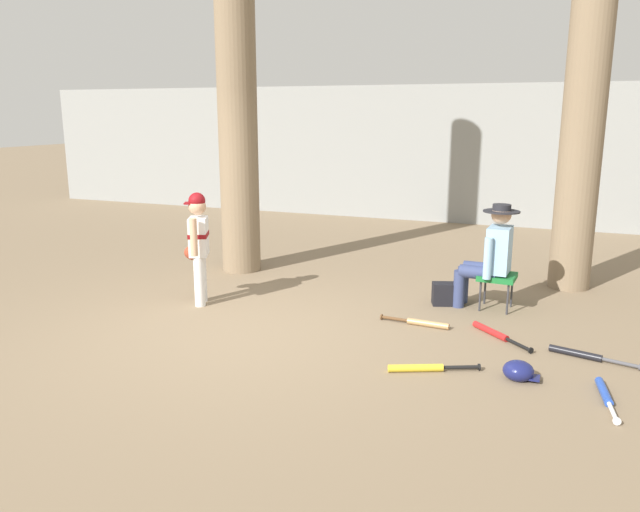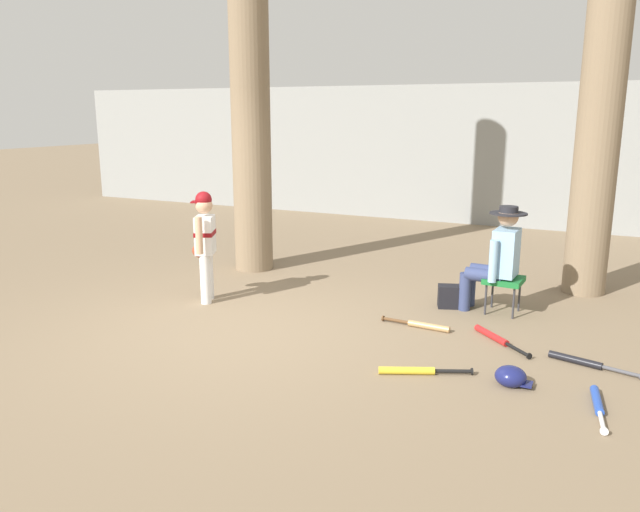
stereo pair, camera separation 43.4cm
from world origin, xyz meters
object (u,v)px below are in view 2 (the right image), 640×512
at_px(bat_red_barrel, 495,337).
at_px(batting_helmet_navy, 511,377).
at_px(bat_yellow_trainer, 414,371).
at_px(young_ballplayer, 205,239).
at_px(handbag_beside_stool, 453,297).
at_px(tree_near_player, 250,89).
at_px(seated_spectator, 496,256).
at_px(folding_stool, 504,281).
at_px(bat_wood_tan, 423,325).
at_px(bat_black_composite, 582,362).
at_px(tree_behind_spectator, 600,115).
at_px(bat_blue_youth, 598,404).

bearing_deg(bat_red_barrel, batting_helmet_navy, -73.06).
height_order(bat_yellow_trainer, bat_red_barrel, same).
bearing_deg(bat_yellow_trainer, young_ballplayer, 160.86).
height_order(young_ballplayer, handbag_beside_stool, young_ballplayer).
distance_m(tree_near_player, bat_red_barrel, 4.63).
xyz_separation_m(seated_spectator, bat_yellow_trainer, (-0.29, -2.04, -0.61)).
relative_size(folding_stool, bat_wood_tan, 0.57).
height_order(young_ballplayer, batting_helmet_navy, young_ballplayer).
xyz_separation_m(bat_black_composite, bat_wood_tan, (-1.55, 0.33, -0.00)).
height_order(seated_spectator, bat_black_composite, seated_spectator).
xyz_separation_m(seated_spectator, handbag_beside_stool, (-0.44, -0.05, -0.51)).
height_order(bat_yellow_trainer, batting_helmet_navy, batting_helmet_navy).
relative_size(tree_behind_spectator, seated_spectator, 4.31).
height_order(young_ballplayer, bat_yellow_trainer, young_ballplayer).
distance_m(tree_behind_spectator, bat_blue_youth, 3.95).
bearing_deg(bat_red_barrel, bat_yellow_trainer, -113.29).
bearing_deg(tree_behind_spectator, bat_yellow_trainer, -109.12).
distance_m(tree_behind_spectator, bat_wood_tan, 3.34).
distance_m(bat_black_composite, bat_red_barrel, 0.86).
relative_size(tree_behind_spectator, bat_yellow_trainer, 6.82).
xyz_separation_m(folding_stool, seated_spectator, (-0.10, 0.01, 0.28)).
bearing_deg(batting_helmet_navy, tree_near_player, 148.27).
relative_size(tree_near_player, bat_blue_youth, 8.12).
distance_m(tree_near_player, tree_behind_spectator, 4.40).
xyz_separation_m(seated_spectator, bat_wood_tan, (-0.55, -0.88, -0.61)).
relative_size(seated_spectator, bat_red_barrel, 1.89).
relative_size(folding_stool, seated_spectator, 0.35).
relative_size(handbag_beside_stool, bat_wood_tan, 0.46).
xyz_separation_m(folding_stool, batting_helmet_navy, (0.39, -1.90, -0.29)).
relative_size(young_ballplayer, bat_red_barrel, 2.05).
bearing_deg(bat_black_composite, folding_stool, 126.85).
distance_m(bat_black_composite, bat_wood_tan, 1.58).
xyz_separation_m(seated_spectator, bat_blue_youth, (1.15, -2.03, -0.61)).
bearing_deg(tree_near_player, folding_stool, -8.71).
xyz_separation_m(young_ballplayer, batting_helmet_navy, (3.63, -0.86, -0.67)).
bearing_deg(tree_near_player, bat_yellow_trainer, -39.11).
distance_m(folding_stool, bat_blue_youth, 2.31).
relative_size(tree_near_player, tree_behind_spectator, 1.14).
bearing_deg(bat_wood_tan, tree_near_player, 154.00).
bearing_deg(folding_stool, tree_near_player, 171.29).
xyz_separation_m(bat_black_composite, bat_red_barrel, (-0.81, 0.29, -0.00)).
bearing_deg(bat_blue_youth, tree_near_player, 150.88).
height_order(bat_black_composite, batting_helmet_navy, batting_helmet_navy).
height_order(young_ballplayer, bat_wood_tan, young_ballplayer).
xyz_separation_m(bat_yellow_trainer, batting_helmet_navy, (0.78, 0.13, 0.04)).
bearing_deg(bat_wood_tan, bat_yellow_trainer, -77.40).
distance_m(seated_spectator, bat_red_barrel, 1.12).
xyz_separation_m(young_ballplayer, handbag_beside_stool, (2.70, 1.00, -0.61)).
bearing_deg(tree_behind_spectator, folding_stool, -120.65).
xyz_separation_m(tree_near_player, handbag_beside_stool, (3.02, -0.59, -2.35)).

